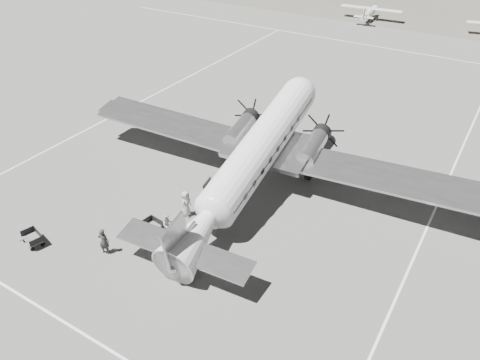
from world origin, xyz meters
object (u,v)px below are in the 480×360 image
(light_plane_left, at_px, (370,14))
(ground_crew, at_px, (104,241))
(baggage_cart_near, at_px, (154,227))
(baggage_cart_far, at_px, (33,239))
(dc3_airliner, at_px, (255,158))
(ramp_agent, at_px, (168,225))
(passenger, at_px, (186,204))

(light_plane_left, distance_m, ground_crew, 61.63)
(baggage_cart_near, bearing_deg, baggage_cart_far, -132.20)
(ground_crew, bearing_deg, baggage_cart_far, 3.11)
(baggage_cart_near, bearing_deg, light_plane_left, 102.66)
(baggage_cart_far, bearing_deg, dc3_airliner, 68.76)
(light_plane_left, bearing_deg, dc3_airliner, -83.98)
(dc3_airliner, bearing_deg, baggage_cart_far, -130.49)
(baggage_cart_far, height_order, ground_crew, ground_crew)
(ramp_agent, xyz_separation_m, passenger, (-0.27, 2.30, 0.15))
(passenger, bearing_deg, baggage_cart_near, 159.89)
(ramp_agent, bearing_deg, baggage_cart_far, 153.50)
(ground_crew, xyz_separation_m, passenger, (1.96, 5.70, 0.04))
(baggage_cart_near, height_order, baggage_cart_far, baggage_cart_near)
(baggage_cart_near, bearing_deg, ground_crew, -105.10)
(dc3_airliner, xyz_separation_m, baggage_cart_far, (-9.04, -12.29, -2.55))
(light_plane_left, bearing_deg, ramp_agent, -87.36)
(baggage_cart_far, xyz_separation_m, passenger, (6.45, 7.50, 0.54))
(dc3_airliner, bearing_deg, ground_crew, -117.60)
(baggage_cart_near, xyz_separation_m, ramp_agent, (0.94, 0.30, 0.38))
(light_plane_left, distance_m, baggage_cart_far, 63.31)
(passenger, bearing_deg, light_plane_left, 0.26)
(ground_crew, height_order, ramp_agent, ground_crew)
(ramp_agent, relative_size, passenger, 0.84)
(baggage_cart_near, height_order, ramp_agent, ramp_agent)
(light_plane_left, distance_m, passenger, 56.12)
(baggage_cart_far, bearing_deg, ground_crew, 36.93)
(ground_crew, bearing_deg, dc3_airliner, -132.17)
(light_plane_left, relative_size, ground_crew, 5.27)
(baggage_cart_far, xyz_separation_m, ramp_agent, (6.72, 5.20, 0.39))
(dc3_airliner, bearing_deg, light_plane_left, 95.27)
(baggage_cart_near, distance_m, passenger, 2.74)
(dc3_airliner, distance_m, ground_crew, 11.62)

